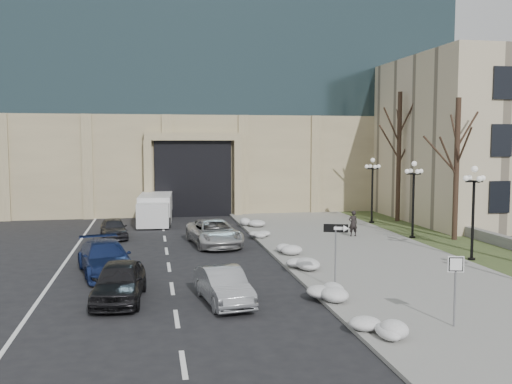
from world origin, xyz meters
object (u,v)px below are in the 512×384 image
at_px(pedestrian, 353,223).
at_px(lamppost_c, 414,189).
at_px(car_e, 114,228).
at_px(lamppost_d, 372,181).
at_px(car_d, 214,233).
at_px(one_way_sign, 340,236).
at_px(car_c, 106,258).
at_px(lamppost_b, 474,200).
at_px(box_truck, 155,210).
at_px(car_b, 224,286).
at_px(car_a, 119,281).
at_px(keep_sign, 455,276).

distance_m(pedestrian, lamppost_c, 4.17).
xyz_separation_m(car_e, lamppost_d, (17.87, 2.77, 2.45)).
distance_m(car_d, one_way_sign, 11.62).
relative_size(car_c, lamppost_b, 1.08).
distance_m(car_d, lamppost_d, 13.80).
bearing_deg(lamppost_c, box_truck, 147.62).
bearing_deg(box_truck, pedestrian, -31.89).
height_order(car_c, box_truck, box_truck).
relative_size(car_c, box_truck, 0.78).
bearing_deg(lamppost_d, car_b, -125.95).
height_order(car_b, car_d, car_d).
bearing_deg(car_a, pedestrian, 45.23).
height_order(car_e, keep_sign, keep_sign).
bearing_deg(car_c, lamppost_c, 6.39).
xyz_separation_m(box_truck, one_way_sign, (7.02, -20.37, 1.24)).
relative_size(car_b, car_d, 0.75).
distance_m(car_b, lamppost_b, 14.11).
height_order(car_b, car_e, car_b).
bearing_deg(car_b, car_c, 122.35).
xyz_separation_m(pedestrian, box_truck, (-11.91, 8.58, 0.08)).
bearing_deg(lamppost_b, car_c, 178.37).
distance_m(keep_sign, lamppost_d, 23.13).
bearing_deg(car_c, keep_sign, -52.88).
bearing_deg(car_b, lamppost_b, 12.64).
relative_size(car_d, lamppost_c, 1.12).
relative_size(pedestrian, box_truck, 0.24).
xyz_separation_m(car_c, one_way_sign, (9.35, -4.67, 1.49)).
height_order(pedestrian, box_truck, box_truck).
bearing_deg(lamppost_c, car_c, -161.20).
height_order(car_a, pedestrian, pedestrian).
height_order(car_d, lamppost_c, lamppost_c).
distance_m(lamppost_b, lamppost_d, 13.00).
bearing_deg(one_way_sign, lamppost_d, 83.18).
height_order(car_a, lamppost_d, lamppost_d).
bearing_deg(lamppost_c, keep_sign, -111.50).
bearing_deg(keep_sign, car_a, 166.45).
relative_size(car_d, keep_sign, 2.24).
bearing_deg(car_a, lamppost_b, 17.68).
xyz_separation_m(car_d, lamppost_c, (12.06, -0.22, 2.33)).
xyz_separation_m(car_b, car_e, (-4.87, 15.15, -0.03)).
xyz_separation_m(car_b, lamppost_d, (13.00, 17.92, 2.42)).
bearing_deg(car_c, one_way_sign, -38.94).
bearing_deg(car_e, car_b, -80.93).
distance_m(keep_sign, lamppost_b, 11.21).
bearing_deg(car_e, one_way_sign, -65.06).
xyz_separation_m(car_c, lamppost_b, (17.62, -0.50, 2.33)).
height_order(car_c, pedestrian, pedestrian).
bearing_deg(lamppost_c, lamppost_d, 90.00).
bearing_deg(pedestrian, lamppost_c, 155.44).
bearing_deg(keep_sign, lamppost_b, 69.14).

